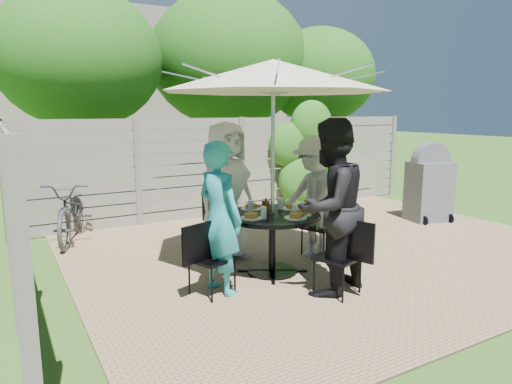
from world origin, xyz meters
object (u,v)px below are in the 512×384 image
chair_right (320,238)px  plate_front (296,217)px  plate_left (251,217)px  syrup_jug (266,207)px  patio_table (272,232)px  glass_left (264,213)px  plate_extra (301,213)px  chair_back (220,238)px  bicycle (74,210)px  coffee_cup (265,205)px  bbq_grill (429,186)px  person_front (330,208)px  chair_front (338,272)px  plate_back (251,207)px  chair_left (211,274)px  glass_right (280,204)px  umbrella (273,76)px  person_left (220,218)px  person_right (315,198)px  glass_front (295,210)px  person_back (226,192)px  plate_right (292,207)px  glass_back (251,206)px

chair_right → plate_front: bearing=15.1°
plate_left → syrup_jug: 0.31m
patio_table → plate_left: plate_left is taller
glass_left → plate_extra: bearing=-8.5°
chair_back → bicycle: (-1.60, 1.82, 0.22)m
coffee_cup → bbq_grill: (3.82, 0.66, -0.16)m
person_front → plate_front: 0.50m
glass_left → bicycle: (-1.64, 2.92, -0.35)m
chair_front → plate_back: chair_front is taller
coffee_cup → plate_extra: bearing=-65.8°
chair_left → glass_right: 1.35m
umbrella → person_left: size_ratio=1.94×
patio_table → plate_extra: 0.43m
plate_left → glass_right: glass_right is taller
glass_left → glass_right: 0.56m
umbrella → chair_right: bearing=15.5°
plate_front → coffee_cup: 0.59m
chair_front → plate_front: chair_front is taller
chair_left → plate_extra: 1.29m
person_right → glass_left: 1.09m
plate_left → umbrella: bearing=15.5°
plate_back → glass_front: size_ratio=1.86×
syrup_jug → coffee_cup: bearing=62.2°
syrup_jug → bbq_grill: (3.93, 0.87, -0.18)m
umbrella → chair_front: bearing=-74.5°
chair_left → plate_left: 0.80m
person_front → glass_front: person_front is taller
plate_front → syrup_jug: bearing=113.8°
coffee_cup → chair_left: bearing=-152.8°
person_left → glass_left: bearing=-100.4°
bbq_grill → chair_front: bearing=-140.6°
chair_right → glass_left: (-1.15, -0.43, 0.57)m
patio_table → glass_front: size_ratio=10.05×
plate_front → chair_right: bearing=36.0°
bbq_grill → patio_table: bearing=-154.4°
chair_front → plate_left: (-0.60, 0.83, 0.52)m
syrup_jug → person_back: bearing=101.1°
glass_left → glass_front: bearing=-7.5°
plate_right → glass_front: 0.37m
glass_left → bicycle: size_ratio=0.08×
person_front → coffee_cup: size_ratio=15.83×
person_left → chair_back: bearing=-40.7°
syrup_jug → patio_table: bearing=-24.3°
bbq_grill → plate_front: bearing=-149.2°
chair_back → chair_left: (-0.67, -1.19, -0.01)m
chair_back → plate_front: 1.42m
coffee_cup → umbrella: bearing=-99.0°
plate_back → glass_back: 0.15m
umbrella → chair_left: size_ratio=3.88×
chair_front → person_right: person_right is taller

